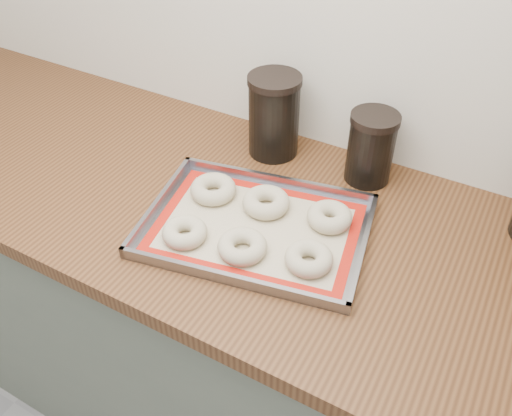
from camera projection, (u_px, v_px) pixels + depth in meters
The scene contains 12 objects.
cabinet at pixel (344, 383), 1.39m from camera, with size 3.00×0.65×0.86m, color #5D6559.
countertop at pixel (368, 260), 1.10m from camera, with size 3.06×0.68×0.04m, color brown.
baking_tray at pixel (256, 227), 1.14m from camera, with size 0.51×0.41×0.03m.
baking_mat at pixel (256, 228), 1.14m from camera, with size 0.47×0.36×0.00m.
bagel_front_left at pixel (185, 232), 1.10m from camera, with size 0.09×0.09×0.03m, color #C0B495.
bagel_front_mid at pixel (242, 246), 1.07m from camera, with size 0.10×0.10×0.03m, color #C0B495.
bagel_front_right at pixel (309, 259), 1.05m from camera, with size 0.09×0.09×0.03m, color #C0B495.
bagel_back_left at pixel (213, 189), 1.21m from camera, with size 0.10×0.10×0.04m, color #C0B495.
bagel_back_mid at pixel (266, 202), 1.17m from camera, with size 0.10×0.10×0.04m, color #C0B495.
bagel_back_right at pixel (329, 217), 1.14m from camera, with size 0.10×0.10×0.04m, color #C0B495.
canister_left at pixel (274, 115), 1.30m from camera, with size 0.13×0.13×0.20m.
canister_mid at pixel (371, 148), 1.22m from camera, with size 0.11×0.11×0.17m.
Camera 1 is at (0.18, 0.89, 1.67)m, focal length 38.00 mm.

